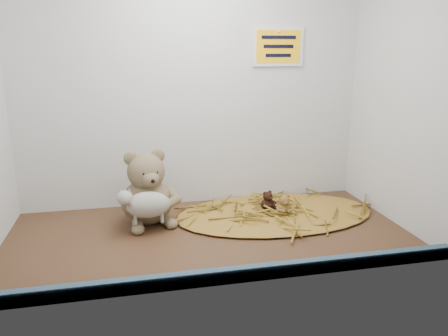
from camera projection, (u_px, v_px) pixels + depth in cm
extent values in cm
cube|color=#432817|center=(210.00, 234.00, 132.33)|extent=(120.00, 60.00, 0.40)
cube|color=silver|center=(193.00, 77.00, 148.71)|extent=(120.00, 0.40, 90.00)
cube|color=silver|center=(402.00, 80.00, 132.72)|extent=(0.40, 60.00, 90.00)
cube|color=#37526A|center=(232.00, 275.00, 104.72)|extent=(119.28, 2.20, 3.60)
ellipsoid|color=#87601C|center=(275.00, 213.00, 147.21)|extent=(67.66, 39.29, 1.31)
cube|color=#F0AB0C|center=(278.00, 46.00, 151.64)|extent=(16.00, 1.20, 11.00)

